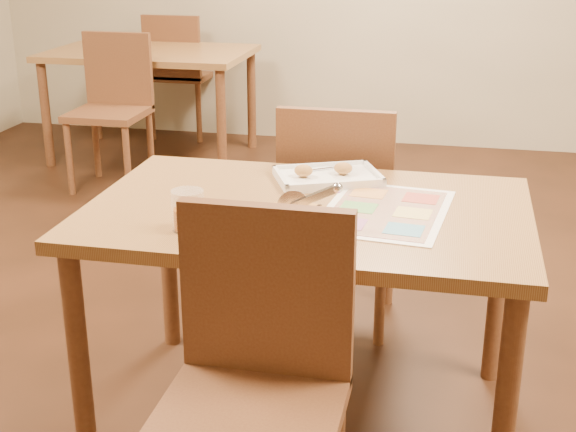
% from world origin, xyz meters
% --- Properties ---
extents(dining_table, '(1.30, 0.85, 0.72)m').
position_xyz_m(dining_table, '(0.00, 0.00, 0.63)').
color(dining_table, olive).
rests_on(dining_table, ground).
extents(chair_near, '(0.42, 0.42, 0.47)m').
position_xyz_m(chair_near, '(0.00, -0.60, 0.57)').
color(chair_near, brown).
rests_on(chair_near, ground).
extents(chair_far, '(0.42, 0.42, 0.47)m').
position_xyz_m(chair_far, '(-0.00, 0.60, 0.57)').
color(chair_far, brown).
rests_on(chair_far, ground).
extents(bg_table, '(1.30, 0.85, 0.72)m').
position_xyz_m(bg_table, '(-1.60, 2.80, 0.63)').
color(bg_table, olive).
rests_on(bg_table, ground).
extents(bg_chair_near, '(0.42, 0.42, 0.47)m').
position_xyz_m(bg_chair_near, '(-1.60, 2.20, 0.57)').
color(bg_chair_near, brown).
rests_on(bg_chair_near, ground).
extents(bg_chair_far, '(0.42, 0.42, 0.47)m').
position_xyz_m(bg_chair_far, '(-1.60, 3.30, 0.57)').
color(bg_chair_far, brown).
rests_on(bg_chair_far, ground).
extents(plate, '(0.28, 0.28, 0.01)m').
position_xyz_m(plate, '(-0.01, -0.22, 0.73)').
color(plate, white).
rests_on(plate, dining_table).
extents(pizza, '(0.28, 0.28, 0.04)m').
position_xyz_m(pizza, '(-0.00, -0.22, 0.75)').
color(pizza, '#E39C4D').
rests_on(pizza, plate).
extents(pizza_cutter, '(0.16, 0.07, 0.10)m').
position_xyz_m(pizza_cutter, '(0.04, -0.19, 0.81)').
color(pizza_cutter, silver).
rests_on(pizza_cutter, pizza).
extents(appetizer_tray, '(0.39, 0.34, 0.06)m').
position_xyz_m(appetizer_tray, '(0.01, 0.26, 0.73)').
color(appetizer_tray, white).
rests_on(appetizer_tray, dining_table).
extents(glass_tumbler, '(0.09, 0.09, 0.11)m').
position_xyz_m(glass_tumbler, '(-0.28, -0.25, 0.77)').
color(glass_tumbler, '#893F0A').
rests_on(glass_tumbler, dining_table).
extents(menu, '(0.39, 0.52, 0.00)m').
position_xyz_m(menu, '(0.23, 0.00, 0.72)').
color(menu, white).
rests_on(menu, dining_table).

